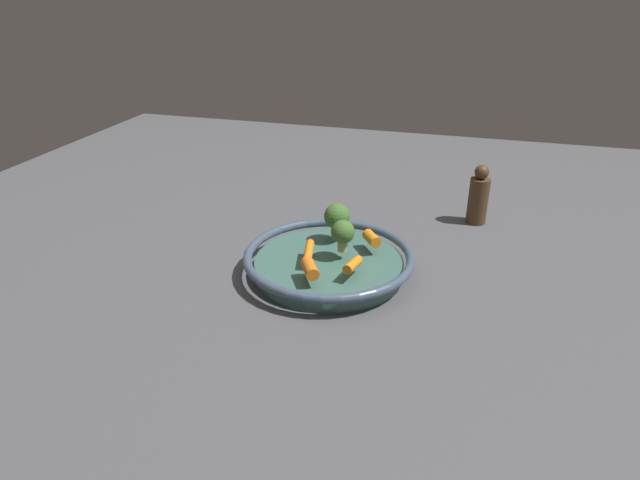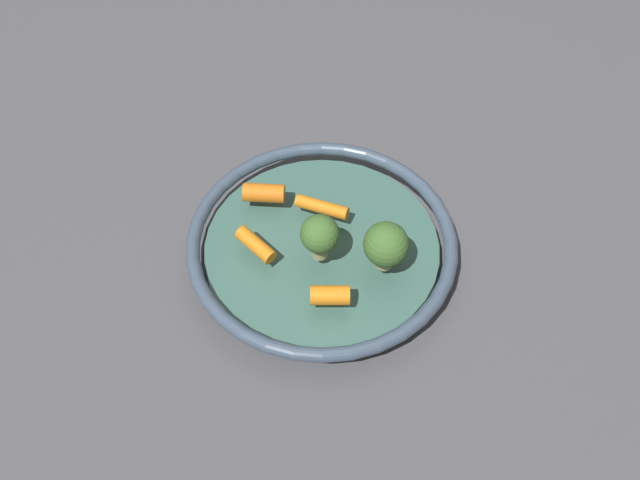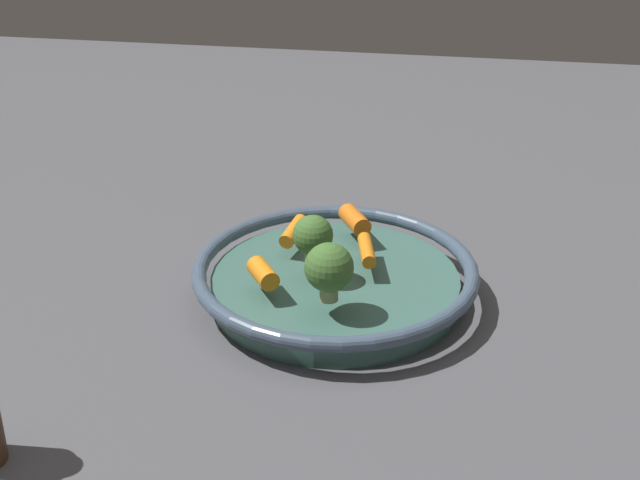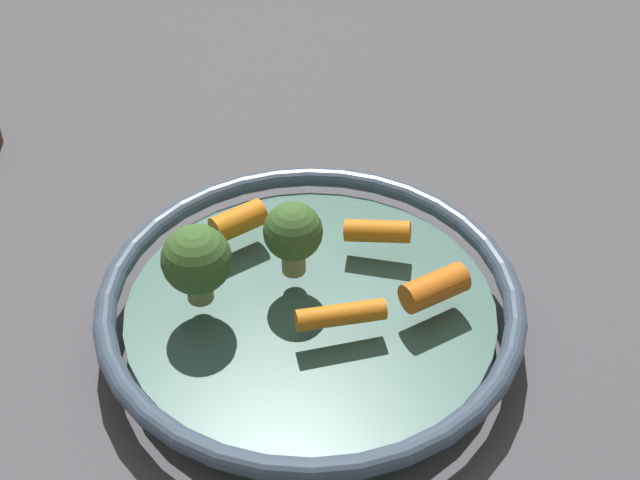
{
  "view_description": "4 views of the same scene",
  "coord_description": "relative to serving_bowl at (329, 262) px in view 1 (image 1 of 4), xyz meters",
  "views": [
    {
      "loc": [
        0.22,
        -0.84,
        0.49
      ],
      "look_at": [
        -0.01,
        -0.02,
        0.07
      ],
      "focal_mm": 31.28,
      "sensor_mm": 36.0,
      "label": 1
    },
    {
      "loc": [
        0.41,
        0.27,
        0.68
      ],
      "look_at": [
        0.03,
        0.01,
        0.07
      ],
      "focal_mm": 41.33,
      "sensor_mm": 36.0,
      "label": 2
    },
    {
      "loc": [
        -0.12,
        0.83,
        0.49
      ],
      "look_at": [
        0.01,
        0.02,
        0.08
      ],
      "focal_mm": 50.8,
      "sensor_mm": 36.0,
      "label": 3
    },
    {
      "loc": [
        -0.46,
        0.0,
        0.49
      ],
      "look_at": [
        0.01,
        -0.0,
        0.08
      ],
      "focal_mm": 51.89,
      "sensor_mm": 36.0,
      "label": 4
    }
  ],
  "objects": [
    {
      "name": "baby_carrot_left",
      "position": [
        0.05,
        -0.05,
        0.03
      ],
      "size": [
        0.02,
        0.05,
        0.02
      ],
      "primitive_type": "cylinder",
      "rotation": [
        1.66,
        0.0,
        2.97
      ],
      "color": "orange",
      "rests_on": "serving_bowl"
    },
    {
      "name": "ground_plane",
      "position": [
        0.0,
        0.0,
        -0.02
      ],
      "size": [
        1.99,
        1.99,
        0.0
      ],
      "primitive_type": "plane",
      "color": "#4C4C51"
    },
    {
      "name": "serving_bowl",
      "position": [
        0.0,
        0.0,
        0.0
      ],
      "size": [
        0.3,
        0.3,
        0.04
      ],
      "color": "#3D665B",
      "rests_on": "ground_plane"
    },
    {
      "name": "broccoli_floret_large",
      "position": [
        0.02,
        0.01,
        0.05
      ],
      "size": [
        0.04,
        0.04,
        0.06
      ],
      "color": "tan",
      "rests_on": "serving_bowl"
    },
    {
      "name": "baby_carrot_right",
      "position": [
        -0.03,
        -0.02,
        0.03
      ],
      "size": [
        0.03,
        0.06,
        0.02
      ],
      "primitive_type": "cylinder",
      "rotation": [
        1.53,
        0.0,
        3.35
      ],
      "color": "orange",
      "rests_on": "serving_bowl"
    },
    {
      "name": "broccoli_floret_mid",
      "position": [
        -0.01,
        0.08,
        0.05
      ],
      "size": [
        0.05,
        0.05,
        0.06
      ],
      "color": "tan",
      "rests_on": "serving_bowl"
    },
    {
      "name": "baby_carrot_back",
      "position": [
        -0.01,
        -0.09,
        0.03
      ],
      "size": [
        0.04,
        0.05,
        0.02
      ],
      "primitive_type": "cylinder",
      "rotation": [
        1.57,
        0.0,
        3.66
      ],
      "color": "orange",
      "rests_on": "serving_bowl"
    },
    {
      "name": "baby_carrot_center",
      "position": [
        0.07,
        0.05,
        0.03
      ],
      "size": [
        0.04,
        0.05,
        0.02
      ],
      "primitive_type": "cylinder",
      "rotation": [
        1.56,
        0.0,
        0.59
      ],
      "color": "orange",
      "rests_on": "serving_bowl"
    },
    {
      "name": "pepper_mill",
      "position": [
        0.24,
        0.3,
        0.03
      ],
      "size": [
        0.04,
        0.04,
        0.13
      ],
      "color": "#4C331E",
      "rests_on": "ground_plane"
    }
  ]
}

